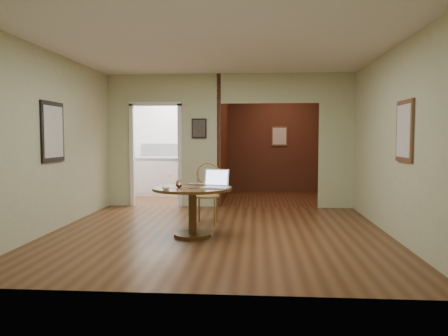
# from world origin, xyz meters

# --- Properties ---
(floor) EXTENTS (5.00, 5.00, 0.00)m
(floor) POSITION_xyz_m (0.00, 0.00, 0.00)
(floor) COLOR #482714
(floor) RESTS_ON ground
(room_shell) EXTENTS (5.20, 7.50, 5.00)m
(room_shell) POSITION_xyz_m (-0.47, 3.10, 1.29)
(room_shell) COLOR white
(room_shell) RESTS_ON ground
(dining_table) EXTENTS (1.14, 1.14, 0.71)m
(dining_table) POSITION_xyz_m (-0.34, -0.22, 0.53)
(dining_table) COLOR brown
(dining_table) RESTS_ON ground
(chair) EXTENTS (0.44, 0.44, 1.00)m
(chair) POSITION_xyz_m (-0.25, 0.79, 0.56)
(chair) COLOR olive
(chair) RESTS_ON ground
(open_laptop) EXTENTS (0.42, 0.40, 0.26)m
(open_laptop) POSITION_xyz_m (0.00, -0.26, 0.78)
(open_laptop) COLOR white
(open_laptop) RESTS_ON dining_table
(closed_laptop) EXTENTS (0.32, 0.23, 0.02)m
(closed_laptop) POSITION_xyz_m (-0.31, 0.05, 0.72)
(closed_laptop) COLOR #B9B9BF
(closed_laptop) RESTS_ON dining_table
(mouse) EXTENTS (0.12, 0.08, 0.05)m
(mouse) POSITION_xyz_m (-0.66, -0.54, 0.73)
(mouse) COLOR white
(mouse) RESTS_ON dining_table
(wine_glass) EXTENTS (0.10, 0.10, 0.11)m
(wine_glass) POSITION_xyz_m (-0.52, -0.29, 0.76)
(wine_glass) COLOR white
(wine_glass) RESTS_ON dining_table
(pen) EXTENTS (0.12, 0.08, 0.01)m
(pen) POSITION_xyz_m (-0.30, -0.37, 0.72)
(pen) COLOR navy
(pen) RESTS_ON dining_table
(kitchen_cabinet) EXTENTS (2.06, 0.60, 0.94)m
(kitchen_cabinet) POSITION_xyz_m (-1.35, 4.20, 0.47)
(kitchen_cabinet) COLOR white
(kitchen_cabinet) RESTS_ON ground
(grocery_bag) EXTENTS (0.28, 0.25, 0.27)m
(grocery_bag) POSITION_xyz_m (-0.69, 4.20, 1.07)
(grocery_bag) COLOR beige
(grocery_bag) RESTS_ON kitchen_cabinet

